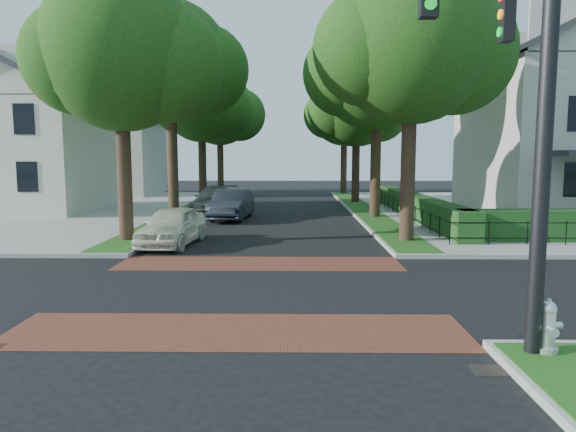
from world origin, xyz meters
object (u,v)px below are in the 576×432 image
object	(u,v)px
fire_hydrant	(548,327)
parked_car_front	(172,226)
parked_car_rear	(216,200)
traffic_signal	(529,75)
parked_car_middle	(232,205)

from	to	relation	value
fire_hydrant	parked_car_front	bearing A→B (deg)	122.78
parked_car_front	parked_car_rear	distance (m)	10.96
traffic_signal	fire_hydrant	distance (m)	4.15
traffic_signal	parked_car_front	distance (m)	14.48
traffic_signal	parked_car_middle	xyz separation A→B (m)	(-7.19, 19.26, -3.90)
parked_car_middle	parked_car_front	bearing A→B (deg)	-94.19
traffic_signal	parked_car_middle	size ratio (longest dim) A/B	1.63
traffic_signal	parked_car_middle	bearing A→B (deg)	110.46
traffic_signal	fire_hydrant	bearing A→B (deg)	-23.57
parked_car_front	fire_hydrant	world-z (taller)	parked_car_front
parked_car_middle	fire_hydrant	size ratio (longest dim) A/B	5.34
parked_car_rear	traffic_signal	bearing A→B (deg)	-66.07
traffic_signal	parked_car_front	world-z (taller)	traffic_signal
parked_car_middle	parked_car_rear	distance (m)	3.03
parked_car_front	parked_car_middle	world-z (taller)	parked_car_middle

